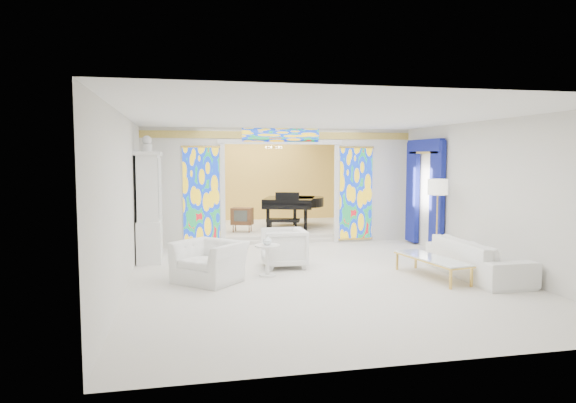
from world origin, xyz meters
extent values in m
plane|color=silver|center=(0.00, 0.00, 0.00)|extent=(12.00, 12.00, 0.00)
cube|color=white|center=(0.00, 0.00, 3.00)|extent=(7.00, 12.00, 0.02)
cube|color=silver|center=(0.00, 6.00, 1.50)|extent=(7.00, 0.02, 3.00)
cube|color=silver|center=(0.00, -6.00, 1.50)|extent=(7.00, 0.02, 3.00)
cube|color=silver|center=(-3.50, 0.00, 1.50)|extent=(0.02, 12.00, 3.00)
cube|color=silver|center=(3.50, 0.00, 1.50)|extent=(0.02, 12.00, 3.00)
cube|color=silver|center=(-2.50, 2.00, 1.50)|extent=(2.00, 0.18, 3.00)
cube|color=silver|center=(2.50, 2.00, 1.50)|extent=(2.00, 0.18, 3.00)
cube|color=silver|center=(0.00, 2.00, 2.80)|extent=(3.00, 0.18, 0.40)
cube|color=white|center=(-1.50, 1.90, 1.30)|extent=(0.12, 0.06, 2.60)
cube|color=white|center=(1.50, 1.90, 1.30)|extent=(0.12, 0.06, 2.60)
cube|color=white|center=(0.00, 1.90, 2.65)|extent=(3.24, 0.06, 0.12)
cube|color=#DAB252|center=(0.00, 1.90, 2.82)|extent=(7.00, 0.05, 0.18)
cube|color=gold|center=(-2.03, 1.89, 1.30)|extent=(0.90, 0.04, 2.40)
cube|color=gold|center=(2.03, 1.89, 1.30)|extent=(0.90, 0.04, 2.40)
cube|color=gold|center=(0.00, 1.89, 2.82)|extent=(2.00, 0.04, 0.34)
cube|color=silver|center=(0.00, 4.10, 0.09)|extent=(6.80, 3.80, 0.18)
cube|color=#E7BB50|center=(0.00, 5.88, 1.50)|extent=(6.70, 0.10, 2.90)
cylinder|color=gold|center=(0.20, 4.00, 2.55)|extent=(0.48, 0.48, 0.30)
cube|color=navy|center=(3.40, 0.05, 1.35)|extent=(0.12, 0.55, 2.60)
cube|color=navy|center=(3.40, 1.35, 1.35)|extent=(0.12, 0.55, 2.60)
cube|color=navy|center=(3.40, 0.70, 2.55)|extent=(0.14, 1.70, 0.30)
cube|color=gold|center=(3.40, 0.70, 2.38)|extent=(0.12, 1.50, 0.06)
cube|color=white|center=(-3.22, 0.60, 0.45)|extent=(0.50, 1.40, 0.90)
cube|color=white|center=(-3.22, 0.60, 1.60)|extent=(0.44, 1.30, 1.40)
cube|color=white|center=(-2.99, 0.60, 1.60)|extent=(0.01, 1.20, 1.30)
cube|color=white|center=(-3.22, 0.60, 2.34)|extent=(0.56, 1.46, 0.08)
cylinder|color=white|center=(-3.22, 0.25, 2.46)|extent=(0.22, 0.22, 0.16)
sphere|color=white|center=(-3.22, 0.25, 2.62)|extent=(0.20, 0.20, 0.20)
imported|color=white|center=(-2.05, -1.76, 0.37)|extent=(1.50, 1.50, 0.74)
imported|color=white|center=(-0.48, -0.81, 0.40)|extent=(0.91, 0.88, 0.80)
imported|color=white|center=(2.95, -2.40, 0.35)|extent=(0.95, 2.41, 0.70)
cylinder|color=white|center=(-0.94, -1.52, 0.58)|extent=(0.58, 0.58, 0.04)
cylinder|color=white|center=(-0.94, -1.52, 0.29)|extent=(0.10, 0.10, 0.56)
cylinder|color=white|center=(-0.94, -1.52, 0.02)|extent=(0.39, 0.39, 0.03)
imported|color=silver|center=(-0.94, -1.52, 0.69)|extent=(0.20, 0.20, 0.18)
cube|color=white|center=(2.05, -2.33, 0.37)|extent=(0.78, 1.78, 0.04)
cube|color=gold|center=(2.05, -2.33, 0.35)|extent=(0.82, 1.81, 0.03)
cube|color=gold|center=(1.96, -3.17, 0.18)|extent=(0.04, 0.04, 0.35)
cube|color=gold|center=(2.40, -3.10, 0.18)|extent=(0.04, 0.04, 0.35)
cube|color=gold|center=(1.70, -1.56, 0.18)|extent=(0.04, 0.04, 0.35)
cube|color=gold|center=(2.14, -1.49, 0.18)|extent=(0.04, 0.04, 0.35)
cylinder|color=gold|center=(3.03, -0.66, 0.02)|extent=(0.37, 0.37, 0.03)
cylinder|color=gold|center=(3.03, -0.66, 0.81)|extent=(0.04, 0.04, 1.63)
cylinder|color=white|center=(3.03, -0.66, 1.61)|extent=(0.52, 0.52, 0.35)
cube|color=black|center=(0.62, 3.74, 0.92)|extent=(1.83, 1.89, 0.27)
cylinder|color=black|center=(1.01, 3.97, 0.92)|extent=(1.79, 1.79, 0.27)
cube|color=black|center=(0.34, 2.91, 0.88)|extent=(1.34, 0.70, 0.10)
cube|color=white|center=(0.31, 2.83, 0.90)|extent=(1.19, 0.49, 0.03)
cube|color=black|center=(0.45, 3.23, 1.14)|extent=(0.66, 0.25, 0.24)
cube|color=black|center=(0.15, 2.35, 0.57)|extent=(0.94, 0.61, 0.08)
cylinder|color=black|center=(-0.11, 3.26, 0.48)|extent=(0.12, 0.12, 0.61)
cylinder|color=black|center=(0.91, 2.92, 0.48)|extent=(0.12, 0.12, 0.61)
cylinder|color=black|center=(0.90, 4.26, 0.48)|extent=(0.12, 0.12, 0.61)
cube|color=brown|center=(-0.86, 3.12, 0.62)|extent=(0.68, 0.56, 0.47)
cube|color=#3B403D|center=(-0.93, 2.93, 0.65)|extent=(0.36, 0.14, 0.30)
cone|color=brown|center=(-1.12, 3.06, 0.28)|extent=(0.04, 0.04, 0.21)
cone|color=brown|center=(-0.70, 2.91, 0.28)|extent=(0.04, 0.04, 0.21)
cone|color=brown|center=(-1.03, 3.32, 0.28)|extent=(0.04, 0.04, 0.21)
cone|color=brown|center=(-0.61, 3.17, 0.28)|extent=(0.04, 0.04, 0.21)
camera|label=1|loc=(-2.56, -11.04, 2.27)|focal=32.00mm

